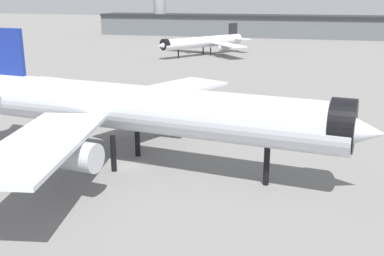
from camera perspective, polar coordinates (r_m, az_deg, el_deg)
ground at (r=72.16m, az=-7.95°, el=-4.69°), size 900.00×900.00×0.00m
airliner_near_gate at (r=69.67m, az=-6.43°, el=2.27°), size 68.59×62.56×20.16m
airliner_far_taxiway at (r=200.28m, az=1.46°, el=10.51°), size 40.04×44.47×12.83m
terminal_building at (r=293.40m, az=6.21°, el=12.45°), size 183.26×40.47×24.34m
service_truck_front at (r=110.24m, az=-2.46°, el=3.65°), size 2.85×5.62×3.00m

